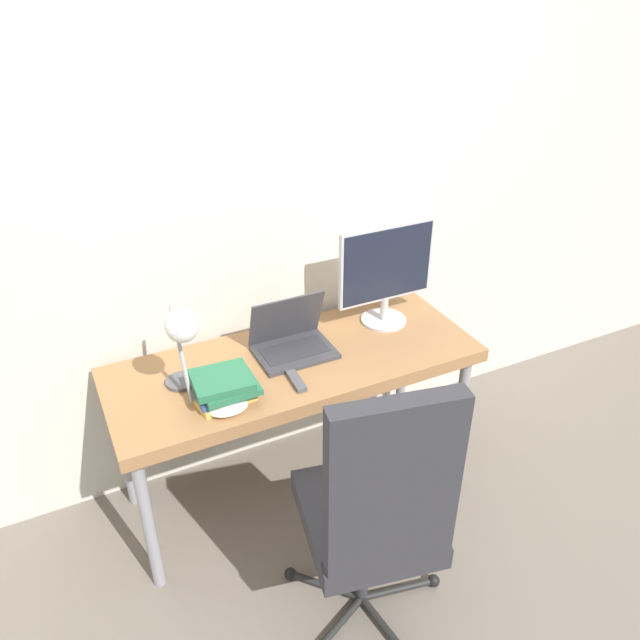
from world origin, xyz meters
name	(u,v)px	position (x,y,z in m)	size (l,w,h in m)	color
ground_plane	(326,530)	(0.00, 0.00, 0.00)	(12.00, 12.00, 0.00)	#70665B
wall_back	(256,204)	(0.00, 0.67, 1.30)	(8.00, 0.05, 2.60)	beige
desk	(295,372)	(0.00, 0.30, 0.67)	(1.57, 0.61, 0.74)	#996B42
laptop	(292,341)	(0.02, 0.37, 0.79)	(0.33, 0.25, 0.25)	#38383D
monitor	(386,271)	(0.50, 0.41, 1.00)	(0.47, 0.21, 0.47)	#B7B7BC
desk_lamp	(182,334)	(-0.48, 0.21, 1.04)	(0.12, 0.28, 0.42)	#4C4C51
office_chair	(377,509)	(-0.05, -0.48, 0.62)	(0.63, 0.62, 1.16)	black
book_stack	(224,387)	(-0.35, 0.17, 0.79)	(0.25, 0.21, 0.11)	gold
tv_remote	(296,381)	(-0.06, 0.14, 0.75)	(0.05, 0.14, 0.02)	#4C4C51
game_controller	(228,407)	(-0.37, 0.09, 0.76)	(0.15, 0.10, 0.04)	white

